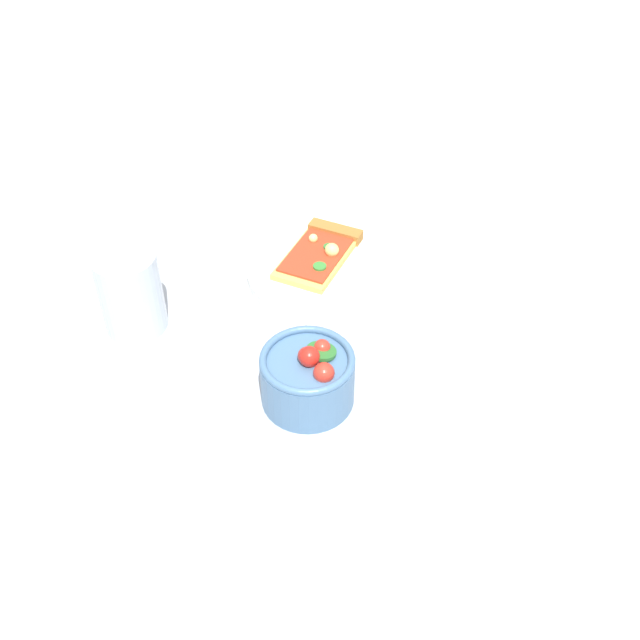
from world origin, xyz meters
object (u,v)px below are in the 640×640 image
at_px(pizza_slice_main, 321,251).
at_px(paper_napkin, 509,372).
at_px(plate, 336,268).
at_px(salad_bowl, 308,376).
at_px(soda_glass, 131,294).

distance_m(pizza_slice_main, paper_napkin, 0.30).
xyz_separation_m(plate, paper_napkin, (-0.11, -0.24, -0.01)).
relative_size(pizza_slice_main, salad_bowl, 1.35).
height_order(soda_glass, paper_napkin, soda_glass).
relative_size(salad_bowl, soda_glass, 0.97).
height_order(salad_bowl, soda_glass, soda_glass).
xyz_separation_m(plate, pizza_slice_main, (0.01, 0.03, 0.01)).
relative_size(plate, paper_napkin, 1.58).
bearing_deg(soda_glass, plate, -46.65).
bearing_deg(plate, salad_bowl, -168.23).
xyz_separation_m(plate, salad_bowl, (-0.22, -0.05, 0.03)).
bearing_deg(plate, pizza_slice_main, 64.96).
distance_m(plate, pizza_slice_main, 0.03).
distance_m(plate, paper_napkin, 0.27).
bearing_deg(plate, paper_napkin, -113.33).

